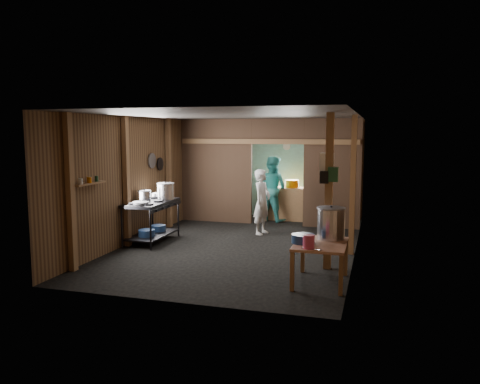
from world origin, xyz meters
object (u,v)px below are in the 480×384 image
(prep_table, at_px, (320,263))
(stock_pot, at_px, (331,224))
(pink_bucket, at_px, (309,242))
(gas_range, at_px, (152,222))
(stove_pot_large, at_px, (166,192))
(yellow_tub, at_px, (292,184))
(cook, at_px, (262,202))

(prep_table, relative_size, stock_pot, 2.03)
(prep_table, bearing_deg, pink_bucket, -107.54)
(pink_bucket, bearing_deg, stock_pot, 71.44)
(gas_range, relative_size, stove_pot_large, 3.91)
(prep_table, height_order, yellow_tub, yellow_tub)
(stock_pot, xyz_separation_m, cook, (-1.80, 2.85, -0.13))
(gas_range, distance_m, prep_table, 4.11)
(prep_table, distance_m, yellow_tub, 5.28)
(yellow_tub, bearing_deg, pink_bucket, -77.42)
(gas_range, xyz_separation_m, stove_pot_large, (0.17, 0.36, 0.59))
(gas_range, height_order, stock_pot, stock_pot)
(stove_pot_large, distance_m, yellow_tub, 3.67)
(stove_pot_large, relative_size, stock_pot, 0.71)
(stock_pot, bearing_deg, cook, 122.20)
(gas_range, relative_size, stock_pot, 2.79)
(stove_pot_large, bearing_deg, pink_bucket, -36.54)
(cook, bearing_deg, stove_pot_large, 131.93)
(gas_range, height_order, pink_bucket, gas_range)
(gas_range, height_order, cook, cook)
(cook, bearing_deg, pink_bucket, -143.84)
(pink_bucket, relative_size, cook, 0.14)
(pink_bucket, bearing_deg, yellow_tub, 102.58)
(stove_pot_large, xyz_separation_m, cook, (1.86, 1.04, -0.29))
(stove_pot_large, xyz_separation_m, yellow_tub, (2.19, 2.94, -0.07))
(prep_table, bearing_deg, cook, 117.98)
(gas_range, bearing_deg, stock_pot, -20.80)
(gas_range, xyz_separation_m, yellow_tub, (2.36, 3.29, 0.52))
(stove_pot_large, relative_size, yellow_tub, 1.05)
(gas_range, distance_m, yellow_tub, 4.09)
(prep_table, height_order, pink_bucket, pink_bucket)
(pink_bucket, bearing_deg, stove_pot_large, 143.46)
(stock_pot, height_order, yellow_tub, stock_pot)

